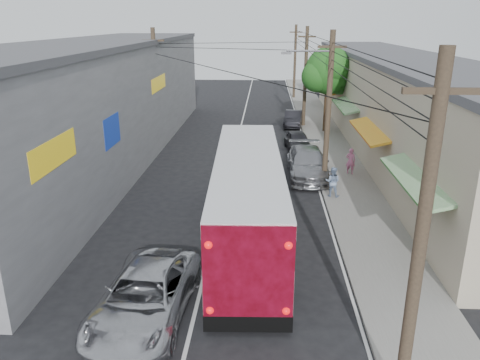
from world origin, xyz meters
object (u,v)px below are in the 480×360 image
Objects in this scene: coach_bus at (248,199)px; pedestrian_far at (333,182)px; parked_car_far at (293,119)px; jeepney at (145,296)px; parked_suv at (308,163)px; parked_car_mid at (298,141)px; pedestrian_near at (351,161)px.

coach_bus reaches higher than pedestrian_far.
coach_bus reaches higher than parked_car_far.
pedestrian_far reaches higher than jeepney.
jeepney is at bearing 72.97° from pedestrian_far.
parked_car_far is 2.59× the size of pedestrian_far.
coach_bus is 2.23× the size of parked_suv.
parked_car_mid is 7.72m from parked_car_far.
parked_car_mid is (-0.20, 5.64, -0.14)m from parked_suv.
jeepney is at bearing -120.01° from coach_bus.
parked_car_mid is 0.98× the size of parked_car_far.
parked_car_mid is at bearing -83.60° from parked_car_far.
pedestrian_near reaches higher than parked_car_far.
coach_bus is 8.19× the size of pedestrian_near.
coach_bus is at bearing 66.05° from jeepney.
parked_suv is 13.36m from parked_car_far.
jeepney is 12.34m from pedestrian_far.
parked_suv is at bearing 67.47° from coach_bus.
pedestrian_far reaches higher than parked_car_mid.
pedestrian_near is at bearing 63.09° from jeepney.
pedestrian_near is 4.01m from pedestrian_far.
coach_bus is 21.92m from parked_car_far.
coach_bus is 8.08× the size of pedestrian_far.
pedestrian_near is (5.50, 8.67, -0.94)m from coach_bus.
pedestrian_far is at bearing 48.75° from coach_bus.
parked_suv is at bearing -82.43° from parked_car_far.
jeepney is 3.55× the size of pedestrian_far.
pedestrian_near is 0.99× the size of pedestrian_far.
jeepney is 14.87m from parked_suv.
jeepney is (-2.80, -5.34, -1.06)m from coach_bus.
parked_suv is 3.67× the size of pedestrian_near.
parked_car_mid is 2.56× the size of pedestrian_near.
pedestrian_near reaches higher than parked_car_mid.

